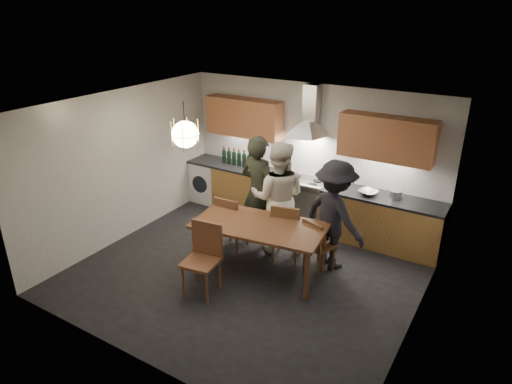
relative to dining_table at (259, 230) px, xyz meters
The scene contains 17 objects.
ground 0.76m from the dining_table, 142.43° to the right, with size 5.00×5.00×0.00m, color black.
room_shell 0.99m from the dining_table, 142.43° to the right, with size 5.02×4.52×2.61m.
counter_run 1.86m from the dining_table, 93.97° to the left, with size 5.00×0.62×0.90m.
range_stove 1.86m from the dining_table, 94.72° to the left, with size 0.90×0.60×0.92m.
wall_fixtures 2.26m from the dining_table, 94.43° to the left, with size 4.30×0.54×1.10m.
pendant_lamp 1.80m from the dining_table, 169.36° to the right, with size 0.43×0.43×0.70m.
dining_table is the anchor object (origin of this frame).
chair_back_left 0.86m from the dining_table, 156.56° to the left, with size 0.45×0.45×0.97m.
chair_back_mid 0.56m from the dining_table, 68.28° to the left, with size 0.55×0.55×1.00m.
chair_back_right 0.90m from the dining_table, 32.48° to the left, with size 0.51×0.51×0.88m.
chair_front 0.93m from the dining_table, 118.37° to the right, with size 0.53×0.53×1.05m.
person_left 0.96m from the dining_table, 121.88° to the left, with size 0.70×0.46×1.93m, color black.
person_mid 0.81m from the dining_table, 98.03° to the left, with size 0.92×0.72×1.90m, color beige.
person_right 1.18m from the dining_table, 41.59° to the left, with size 1.14×0.65×1.76m, color black.
mixing_bowl 2.09m from the dining_table, 58.90° to the left, with size 0.31×0.31×0.08m, color #A9A9AC.
stock_pot 2.40m from the dining_table, 50.82° to the left, with size 0.20×0.20×0.14m, color #A9A9AC.
wine_bottles 2.50m from the dining_table, 131.56° to the left, with size 0.68×0.08×0.34m.
Camera 1 is at (3.30, -5.11, 3.93)m, focal length 32.00 mm.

